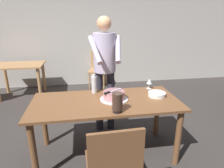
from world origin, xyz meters
The scene contains 13 objects.
ground_plane centered at (0.00, 0.00, 0.00)m, with size 14.00×14.00×0.00m, color #383330.
back_wall centered at (0.00, 2.99, 1.35)m, with size 10.00×0.12×2.70m, color #BCB7AD.
main_dining_table centered at (0.00, 0.00, 0.64)m, with size 1.76×0.80×0.75m.
cake_on_platter centered at (0.10, 0.02, 0.80)m, with size 0.34×0.34×0.11m.
cake_knife centered at (0.04, -0.02, 0.87)m, with size 0.24×0.17×0.02m.
plate_stack centered at (0.66, 0.04, 0.78)m, with size 0.22×0.22×0.05m.
wine_glass_near centered at (0.65, 0.32, 0.85)m, with size 0.08×0.08×0.14m.
water_bottle centered at (-0.11, 0.29, 0.86)m, with size 0.07×0.07×0.25m.
hurricane_lamp centered at (0.08, -0.31, 0.86)m, with size 0.11×0.11×0.21m.
person_cutting_cake centered at (0.07, 0.61, 1.08)m, with size 0.47×0.56×1.72m.
chair_near_side centered at (-0.04, -0.78, 0.49)m, with size 0.46×0.46×0.90m.
background_table centered at (-1.60, 2.29, 0.58)m, with size 1.00×0.70×0.74m.
background_chair_0 centered at (0.17, 2.71, 0.49)m, with size 0.55×0.55×0.90m.
Camera 1 is at (-0.27, -2.10, 1.67)m, focal length 30.86 mm.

